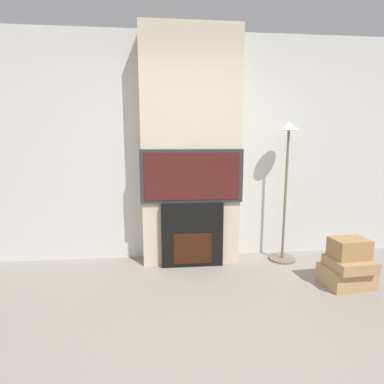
{
  "coord_description": "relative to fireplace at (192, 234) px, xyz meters",
  "views": [
    {
      "loc": [
        -0.32,
        -1.66,
        1.45
      ],
      "look_at": [
        0.0,
        1.69,
        0.88
      ],
      "focal_mm": 28.0,
      "sensor_mm": 36.0,
      "label": 1
    }
  ],
  "objects": [
    {
      "name": "television",
      "position": [
        0.0,
        -0.0,
        0.68
      ],
      "size": [
        1.17,
        0.07,
        0.61
      ],
      "color": "#2D2D33",
      "rests_on": "fireplace"
    },
    {
      "name": "chimney_breast",
      "position": [
        0.0,
        0.16,
        0.97
      ],
      "size": [
        1.13,
        0.31,
        2.7
      ],
      "color": "beige",
      "rests_on": "ground_plane"
    },
    {
      "name": "wall_back",
      "position": [
        0.0,
        0.34,
        0.97
      ],
      "size": [
        6.0,
        0.06,
        2.7
      ],
      "color": "silver",
      "rests_on": "ground_plane"
    },
    {
      "name": "ground_plane",
      "position": [
        0.0,
        -1.69,
        -0.38
      ],
      "size": [
        14.0,
        14.0,
        0.0
      ],
      "primitive_type": "plane",
      "color": "gray"
    },
    {
      "name": "fireplace",
      "position": [
        0.0,
        0.0,
        0.0
      ],
      "size": [
        0.71,
        0.15,
        0.76
      ],
      "color": "black",
      "rests_on": "ground_plane"
    },
    {
      "name": "box_stack",
      "position": [
        1.51,
        -0.67,
        -0.16
      ],
      "size": [
        0.5,
        0.44,
        0.5
      ],
      "color": "tan",
      "rests_on": "ground_plane"
    },
    {
      "name": "floor_lamp",
      "position": [
        1.13,
        0.05,
        0.68
      ],
      "size": [
        0.32,
        0.32,
        1.67
      ],
      "color": "#726651",
      "rests_on": "ground_plane"
    }
  ]
}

